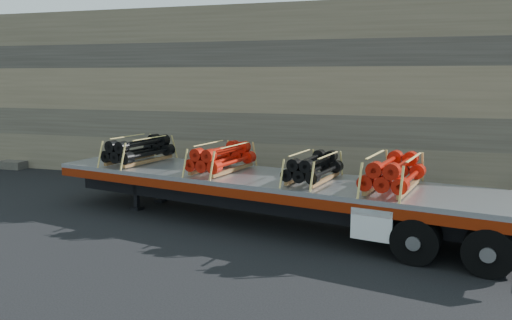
{
  "coord_description": "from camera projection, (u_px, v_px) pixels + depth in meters",
  "views": [
    {
      "loc": [
        4.44,
        -13.87,
        4.24
      ],
      "look_at": [
        0.09,
        0.51,
        1.71
      ],
      "focal_mm": 35.0,
      "sensor_mm": 36.0,
      "label": 1
    }
  ],
  "objects": [
    {
      "name": "ground",
      "position": [
        248.0,
        218.0,
        15.07
      ],
      "size": [
        120.0,
        120.0,
        0.0
      ],
      "primitive_type": "plane",
      "color": "black",
      "rests_on": "ground"
    },
    {
      "name": "rock_wall",
      "position": [
        296.0,
        94.0,
        20.62
      ],
      "size": [
        44.0,
        3.0,
        7.0
      ],
      "primitive_type": "cube",
      "color": "#7A6B54",
      "rests_on": "ground"
    },
    {
      "name": "bundle_midrear",
      "position": [
        313.0,
        168.0,
        13.56
      ],
      "size": [
        1.41,
        2.2,
        0.72
      ],
      "primitive_type": null,
      "rotation": [
        0.0,
        0.0,
        -0.2
      ],
      "color": "black",
      "rests_on": "trailer"
    },
    {
      "name": "bundle_front",
      "position": [
        139.0,
        150.0,
        16.46
      ],
      "size": [
        1.6,
        2.5,
        0.82
      ],
      "primitive_type": null,
      "rotation": [
        0.0,
        0.0,
        -0.2
      ],
      "color": "black",
      "rests_on": "trailer"
    },
    {
      "name": "bundle_rear",
      "position": [
        393.0,
        173.0,
        12.54
      ],
      "size": [
        1.62,
        2.53,
        0.83
      ],
      "primitive_type": null,
      "rotation": [
        0.0,
        0.0,
        -0.2
      ],
      "color": "#AF1609",
      "rests_on": "trailer"
    },
    {
      "name": "trailer",
      "position": [
        272.0,
        201.0,
        14.33
      ],
      "size": [
        14.39,
        5.52,
        1.41
      ],
      "primitive_type": null,
      "rotation": [
        0.0,
        0.0,
        -0.2
      ],
      "color": "#A8ABB0",
      "rests_on": "ground"
    },
    {
      "name": "bundle_midfront",
      "position": [
        222.0,
        158.0,
        14.94
      ],
      "size": [
        1.55,
        2.42,
        0.8
      ],
      "primitive_type": null,
      "rotation": [
        0.0,
        0.0,
        -0.2
      ],
      "color": "#AF1609",
      "rests_on": "trailer"
    }
  ]
}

